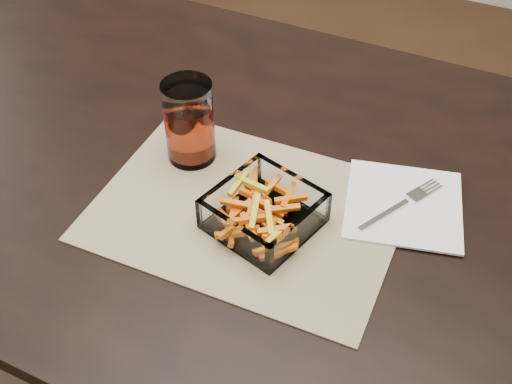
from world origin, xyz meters
TOP-DOWN VIEW (x-y plane):
  - dining_table at (0.00, 0.00)m, footprint 1.60×0.90m
  - placemat at (0.05, -0.09)m, footprint 0.46×0.34m
  - glass_bowl at (0.08, -0.11)m, footprint 0.17×0.17m
  - tumbler at (-0.09, -0.02)m, footprint 0.08×0.08m
  - napkin at (0.26, 0.02)m, footprint 0.21×0.21m
  - fork at (0.26, 0.02)m, footprint 0.09×0.16m

SIDE VIEW (x-z plane):
  - dining_table at x=0.00m, z-range 0.29..1.04m
  - placemat at x=0.05m, z-range 0.75..0.75m
  - napkin at x=0.26m, z-range 0.75..0.76m
  - fork at x=0.26m, z-range 0.76..0.76m
  - glass_bowl at x=0.08m, z-range 0.75..0.80m
  - tumbler at x=-0.09m, z-range 0.75..0.89m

